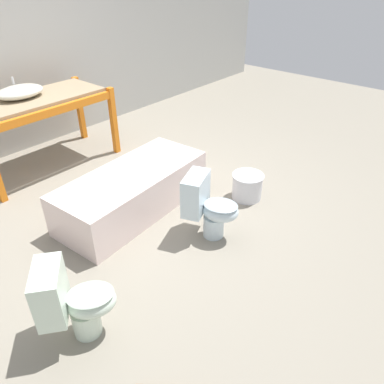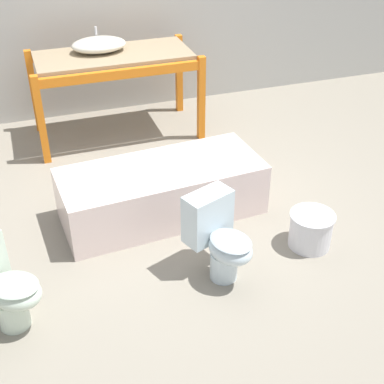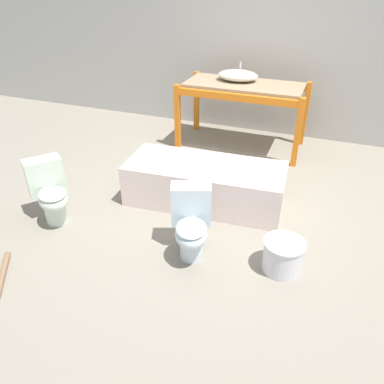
# 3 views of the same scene
# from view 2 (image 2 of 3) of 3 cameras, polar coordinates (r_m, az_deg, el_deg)

# --- Properties ---
(ground_plane) EXTENTS (12.00, 12.00, 0.00)m
(ground_plane) POSITION_cam_2_polar(r_m,az_deg,el_deg) (4.64, -2.02, -1.69)
(ground_plane) COLOR gray
(shelving_rack) EXTENTS (1.69, 0.82, 0.89)m
(shelving_rack) POSITION_cam_2_polar(r_m,az_deg,el_deg) (5.63, -8.31, 13.10)
(shelving_rack) COLOR orange
(shelving_rack) RESTS_ON ground_plane
(sink_basin) EXTENTS (0.55, 0.39, 0.22)m
(sink_basin) POSITION_cam_2_polar(r_m,az_deg,el_deg) (5.63, -9.90, 15.23)
(sink_basin) COLOR silver
(sink_basin) RESTS_ON shelving_rack
(bathtub_main) EXTENTS (1.70, 0.80, 0.45)m
(bathtub_main) POSITION_cam_2_polar(r_m,az_deg,el_deg) (4.43, -3.24, 0.46)
(bathtub_main) COLOR silver
(bathtub_main) RESTS_ON ground_plane
(toilet_near) EXTENTS (0.47, 0.58, 0.63)m
(toilet_near) POSITION_cam_2_polar(r_m,az_deg,el_deg) (3.77, 2.91, -4.75)
(toilet_near) COLOR silver
(toilet_near) RESTS_ON ground_plane
(bucket_white) EXTENTS (0.35, 0.35, 0.29)m
(bucket_white) POSITION_cam_2_polar(r_m,az_deg,el_deg) (4.23, 12.56, -3.89)
(bucket_white) COLOR silver
(bucket_white) RESTS_ON ground_plane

